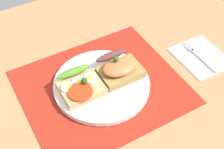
% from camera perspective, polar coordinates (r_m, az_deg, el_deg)
% --- Properties ---
extents(ground_plane, '(1.20, 0.90, 0.03)m').
position_cam_1_polar(ground_plane, '(0.82, -1.82, -3.03)').
color(ground_plane, '#A4764B').
extents(placemat, '(0.39, 0.34, 0.00)m').
position_cam_1_polar(placemat, '(0.81, -1.85, -2.23)').
color(placemat, maroon).
rests_on(placemat, ground_plane).
extents(plate, '(0.24, 0.24, 0.01)m').
position_cam_1_polar(plate, '(0.80, -1.87, -1.84)').
color(plate, white).
rests_on(plate, placemat).
extents(sandwich_egg_tomato, '(0.10, 0.10, 0.04)m').
position_cam_1_polar(sandwich_egg_tomato, '(0.77, -5.70, -2.08)').
color(sandwich_egg_tomato, tan).
rests_on(sandwich_egg_tomato, plate).
extents(sandwich_salmon, '(0.11, 0.09, 0.06)m').
position_cam_1_polar(sandwich_salmon, '(0.80, 1.16, 1.27)').
color(sandwich_salmon, olive).
rests_on(sandwich_salmon, plate).
extents(napkin, '(0.12, 0.14, 0.01)m').
position_cam_1_polar(napkin, '(0.92, 15.62, 3.16)').
color(napkin, white).
rests_on(napkin, ground_plane).
extents(fork, '(0.02, 0.14, 0.00)m').
position_cam_1_polar(fork, '(0.91, 15.24, 3.32)').
color(fork, '#B7B7BC').
rests_on(fork, napkin).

